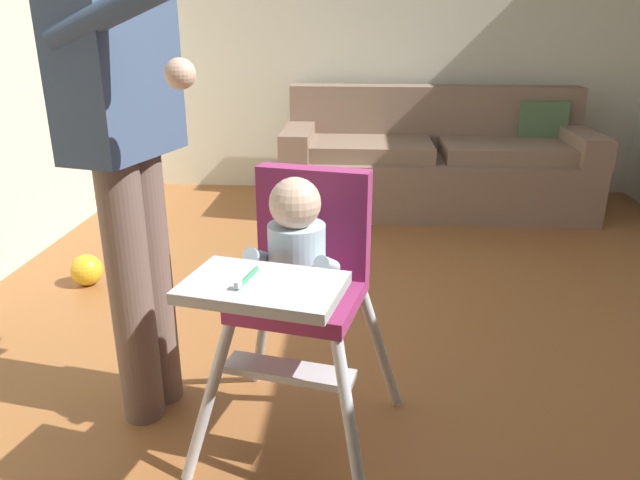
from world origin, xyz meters
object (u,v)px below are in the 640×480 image
couch (435,163)px  high_chair (299,267)px  adult_standing (128,146)px  toy_ball_second (87,270)px

couch → high_chair: (-0.73, -2.73, 0.29)m
couch → high_chair: bearing=-14.9°
couch → adult_standing: bearing=-26.3°
couch → high_chair: high_chair is taller
high_chair → toy_ball_second: (-1.25, 1.16, -0.54)m
couch → adult_standing: 2.95m
adult_standing → toy_ball_second: 1.51m
couch → toy_ball_second: (-1.98, -1.57, -0.25)m
high_chair → adult_standing: adult_standing is taller
couch → adult_standing: (-1.28, -2.58, 0.62)m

